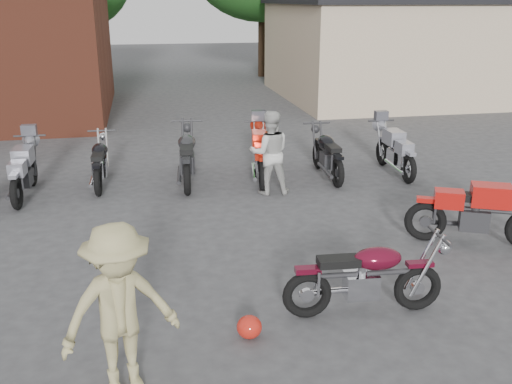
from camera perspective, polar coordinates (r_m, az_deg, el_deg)
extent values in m
plane|color=#37373A|center=(7.32, 5.36, -11.05)|extent=(90.00, 90.00, 0.00)
cube|color=tan|center=(23.57, 15.35, 13.51)|extent=(10.00, 8.00, 3.50)
ellipsoid|color=#B51E13|center=(6.58, -0.67, -13.35)|extent=(0.33, 0.33, 0.27)
imported|color=#BCBBB7|center=(11.01, 1.38, 3.94)|extent=(0.85, 0.70, 1.63)
imported|color=tan|center=(5.57, -13.46, -11.50)|extent=(1.27, 0.95, 1.74)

